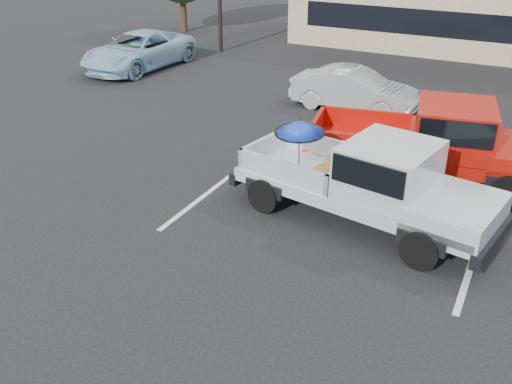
# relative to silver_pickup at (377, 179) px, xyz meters

# --- Properties ---
(ground) EXTENTS (90.00, 90.00, 0.00)m
(ground) POSITION_rel_silver_pickup_xyz_m (-0.87, -1.81, -1.05)
(ground) COLOR black
(ground) RESTS_ON ground
(stripe_left) EXTENTS (0.12, 5.00, 0.01)m
(stripe_left) POSITION_rel_silver_pickup_xyz_m (-3.87, 0.19, -1.05)
(stripe_left) COLOR silver
(stripe_left) RESTS_ON ground
(stripe_right) EXTENTS (0.12, 5.00, 0.01)m
(stripe_right) POSITION_rel_silver_pickup_xyz_m (2.13, 0.19, -1.05)
(stripe_right) COLOR silver
(stripe_right) RESTS_ON ground
(silver_pickup) EXTENTS (5.95, 2.95, 2.06)m
(silver_pickup) POSITION_rel_silver_pickup_xyz_m (0.00, 0.00, 0.00)
(silver_pickup) COLOR black
(silver_pickup) RESTS_ON ground
(red_pickup) EXTENTS (6.26, 3.13, 1.97)m
(red_pickup) POSITION_rel_silver_pickup_xyz_m (0.83, 2.76, 0.03)
(red_pickup) COLOR black
(red_pickup) RESTS_ON ground
(silver_sedan) EXTENTS (4.13, 1.54, 1.35)m
(silver_sedan) POSITION_rel_silver_pickup_xyz_m (-2.79, 7.02, -0.38)
(silver_sedan) COLOR #ACAFB3
(silver_sedan) RESTS_ON ground
(blue_suv) EXTENTS (2.71, 5.33, 1.44)m
(blue_suv) POSITION_rel_silver_pickup_xyz_m (-12.33, 8.07, -0.33)
(blue_suv) COLOR #92C0DB
(blue_suv) RESTS_ON ground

